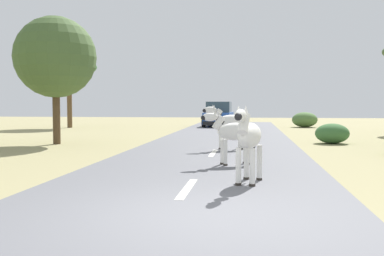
% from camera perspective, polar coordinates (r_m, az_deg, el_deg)
% --- Properties ---
extents(ground_plane, '(90.00, 90.00, 0.00)m').
position_cam_1_polar(ground_plane, '(6.41, -0.33, -11.91)').
color(ground_plane, '#998E60').
extents(road, '(6.00, 64.00, 0.05)m').
position_cam_1_polar(road, '(6.46, -3.21, -11.58)').
color(road, slate).
rests_on(road, ground_plane).
extents(lane_markings, '(0.16, 56.00, 0.01)m').
position_cam_1_polar(lane_markings, '(5.51, -5.22, -13.91)').
color(lane_markings, silver).
rests_on(lane_markings, road).
extents(zebra_0, '(0.66, 1.67, 1.59)m').
position_cam_1_polar(zebra_0, '(8.86, 7.40, -1.17)').
color(zebra_0, silver).
rests_on(zebra_0, road).
extents(zebra_1, '(1.59, 0.87, 1.58)m').
position_cam_1_polar(zebra_1, '(15.36, 4.84, 0.69)').
color(zebra_1, silver).
rests_on(zebra_1, road).
extents(zebra_2, '(1.44, 0.83, 1.44)m').
position_cam_1_polar(zebra_2, '(11.57, 5.32, -0.57)').
color(zebra_2, silver).
rests_on(zebra_2, road).
extents(car_0, '(2.12, 4.39, 1.74)m').
position_cam_1_polar(car_0, '(30.98, 3.54, 1.72)').
color(car_0, '#1E479E').
rests_on(car_0, road).
extents(tree_4, '(3.76, 3.76, 4.82)m').
position_cam_1_polar(tree_4, '(31.19, -15.82, 7.62)').
color(tree_4, brown).
rests_on(tree_4, ground_plane).
extents(tree_7, '(3.31, 3.31, 5.21)m').
position_cam_1_polar(tree_7, '(18.78, -17.45, 8.80)').
color(tree_7, '#4C3823').
rests_on(tree_7, ground_plane).
extents(bush_1, '(1.76, 1.58, 1.05)m').
position_cam_1_polar(bush_1, '(31.47, 14.54, 1.06)').
color(bush_1, '#4C7038').
rests_on(bush_1, ground_plane).
extents(bush_2, '(1.39, 1.25, 0.84)m').
position_cam_1_polar(bush_2, '(19.05, 17.88, -0.69)').
color(bush_2, '#386633').
rests_on(bush_2, ground_plane).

